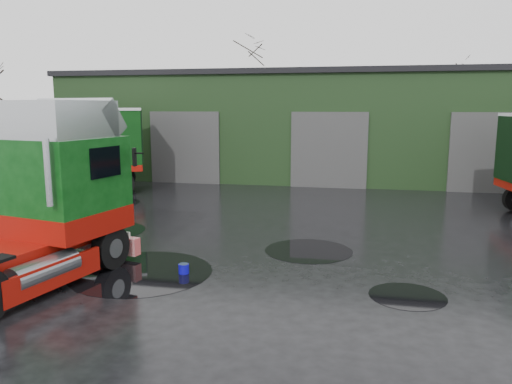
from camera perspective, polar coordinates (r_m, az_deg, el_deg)
ground at (r=13.77m, az=-4.03°, el=-8.43°), size 100.00×100.00×0.00m
warehouse at (r=32.63m, az=9.04°, el=7.66°), size 32.40×12.40×6.30m
wash_bucket at (r=13.23m, az=-8.27°, el=-8.68°), size 0.35×0.35×0.26m
tree_back_a at (r=43.64m, az=-0.95°, el=10.38°), size 4.40×4.40×9.50m
tree_back_b at (r=43.06m, az=20.55°, el=8.45°), size 4.40×4.40×7.50m
puddle_0 at (r=13.58m, az=-13.01°, el=-8.90°), size 3.74×3.74×0.01m
puddle_1 at (r=15.19m, az=6.03°, el=-6.68°), size 2.63×2.63×0.01m
puddle_2 at (r=18.25m, az=-17.33°, el=-4.27°), size 3.05×3.05×0.01m
puddle_3 at (r=12.17m, az=16.92°, el=-11.30°), size 1.75×1.75×0.01m
puddle_4 at (r=23.36m, az=-16.07°, el=-1.19°), size 2.43×2.43×0.01m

